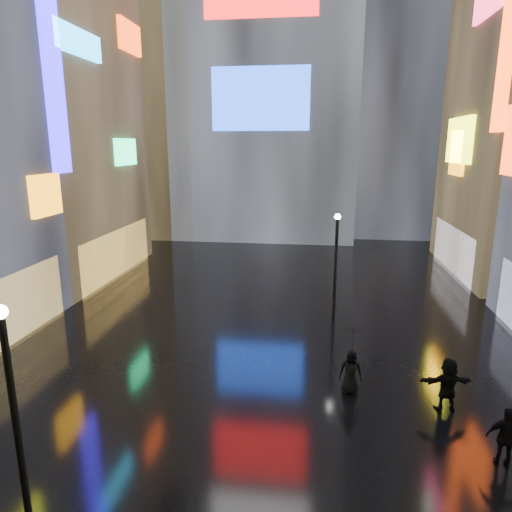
# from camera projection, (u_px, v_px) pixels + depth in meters

# --- Properties ---
(ground) EXTENTS (140.00, 140.00, 0.00)m
(ground) POSITION_uv_depth(u_px,v_px,m) (277.00, 315.00, 23.07)
(ground) COLOR black
(ground) RESTS_ON ground
(building_left_far) EXTENTS (10.28, 12.00, 22.00)m
(building_left_far) POSITION_uv_depth(u_px,v_px,m) (32.00, 102.00, 28.32)
(building_left_far) COLOR black
(building_left_far) RESTS_ON ground
(tower_main) EXTENTS (16.00, 14.20, 42.00)m
(tower_main) POSITION_uv_depth(u_px,v_px,m) (270.00, 2.00, 41.56)
(tower_main) COLOR black
(tower_main) RESTS_ON ground
(tower_flank_right) EXTENTS (12.00, 12.00, 34.00)m
(tower_flank_right) POSITION_uv_depth(u_px,v_px,m) (399.00, 51.00, 42.90)
(tower_flank_right) COLOR black
(tower_flank_right) RESTS_ON ground
(tower_flank_left) EXTENTS (10.00, 10.00, 26.00)m
(tower_flank_left) POSITION_uv_depth(u_px,v_px,m) (152.00, 94.00, 42.99)
(tower_flank_left) COLOR black
(tower_flank_left) RESTS_ON ground
(lamp_near) EXTENTS (0.30, 0.30, 5.20)m
(lamp_near) POSITION_uv_depth(u_px,v_px,m) (13.00, 404.00, 9.78)
(lamp_near) COLOR black
(lamp_near) RESTS_ON ground
(lamp_far) EXTENTS (0.30, 0.30, 5.20)m
(lamp_far) POSITION_uv_depth(u_px,v_px,m) (336.00, 260.00, 22.13)
(lamp_far) COLOR black
(lamp_far) RESTS_ON ground
(pedestrian_3) EXTENTS (1.05, 0.59, 1.69)m
(pedestrian_3) POSITION_uv_depth(u_px,v_px,m) (507.00, 438.00, 12.03)
(pedestrian_3) COLOR black
(pedestrian_3) RESTS_ON ground
(pedestrian_4) EXTENTS (0.82, 0.57, 1.59)m
(pedestrian_4) POSITION_uv_depth(u_px,v_px,m) (351.00, 371.00, 15.66)
(pedestrian_4) COLOR black
(pedestrian_4) RESTS_ON ground
(pedestrian_5) EXTENTS (1.73, 0.77, 1.80)m
(pedestrian_5) POSITION_uv_depth(u_px,v_px,m) (447.00, 385.00, 14.58)
(pedestrian_5) COLOR black
(pedestrian_5) RESTS_ON ground
(umbrella_2) EXTENTS (1.16, 1.17, 0.85)m
(umbrella_2) POSITION_uv_depth(u_px,v_px,m) (353.00, 338.00, 15.37)
(umbrella_2) COLOR black
(umbrella_2) RESTS_ON pedestrian_4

